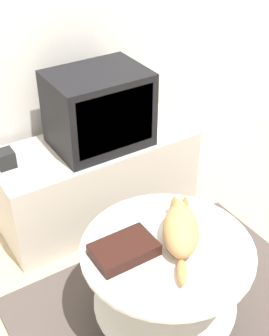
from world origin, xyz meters
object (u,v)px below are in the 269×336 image
at_px(cat, 181,229).
at_px(dvd_box, 124,250).
at_px(tv, 99,109).
at_px(speaker, 5,159).

bearing_deg(cat, dvd_box, 112.64).
distance_m(tv, cat, 0.89).
height_order(speaker, dvd_box, speaker).
distance_m(dvd_box, cat, 0.26).
bearing_deg(tv, speaker, 174.15).
bearing_deg(speaker, tv, -5.85).
relative_size(speaker, cat, 0.22).
relative_size(speaker, dvd_box, 0.35).
xyz_separation_m(speaker, dvd_box, (0.20, -0.87, -0.04)).
height_order(tv, dvd_box, tv).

